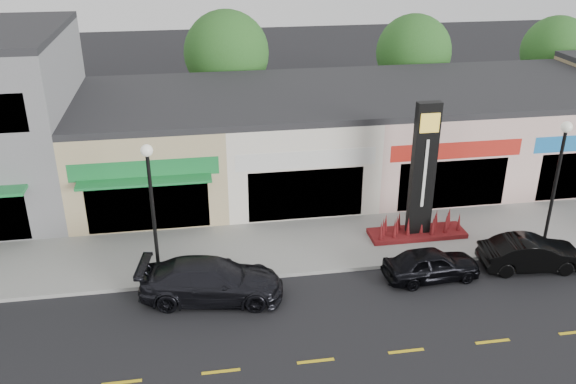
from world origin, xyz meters
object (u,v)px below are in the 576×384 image
lamp_east_near (558,173)px  car_black_sedan (431,264)px  car_dark_sedan (212,280)px  lamp_west_near (152,200)px  car_black_conv (532,254)px  pylon_sign (421,191)px

lamp_east_near → car_black_sedan: (-5.62, -1.47, -2.84)m
lamp_east_near → car_dark_sedan: (-14.05, -1.43, -2.72)m
lamp_west_near → car_black_sedan: lamp_west_near is taller
car_black_conv → lamp_west_near: bearing=89.8°
car_dark_sedan → lamp_west_near: bearing=62.7°
car_dark_sedan → pylon_sign: bearing=-61.9°
lamp_west_near → car_black_conv: 14.92m
car_black_conv → car_black_sedan: bearing=96.2°
lamp_west_near → lamp_east_near: (16.00, 0.00, 0.00)m
lamp_west_near → pylon_sign: size_ratio=0.91×
lamp_east_near → car_dark_sedan: 14.38m
lamp_west_near → lamp_east_near: bearing=0.0°
lamp_west_near → car_dark_sedan: (1.95, -1.43, -2.72)m
pylon_sign → car_black_sedan: pylon_sign is taller
car_black_sedan → car_black_conv: (4.20, 0.06, 0.03)m
lamp_west_near → lamp_east_near: size_ratio=1.00×
car_black_sedan → car_black_conv: bearing=-92.7°
lamp_east_near → pylon_sign: (-5.00, 1.70, -1.20)m
lamp_east_near → lamp_west_near: bearing=180.0°
car_dark_sedan → car_black_conv: (12.63, 0.02, -0.09)m
lamp_east_near → car_black_sedan: size_ratio=1.46×
car_dark_sedan → lamp_east_near: bearing=-75.2°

